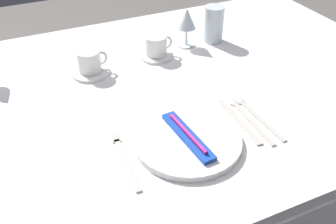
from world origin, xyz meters
The scene contains 13 objects.
dining_table centered at (0.00, 0.00, 0.66)m, with size 1.80×1.11×0.74m.
dinner_plate centered at (-0.01, -0.27, 0.75)m, with size 0.28×0.28×0.02m, color white.
toothbrush_package centered at (-0.01, -0.27, 0.77)m, with size 0.05×0.21×0.02m.
fork_outer centered at (-0.17, -0.26, 0.74)m, with size 0.03×0.22×0.00m.
dinner_knife centered at (0.16, -0.25, 0.74)m, with size 0.03×0.22×0.00m.
spoon_soup centered at (0.20, -0.23, 0.74)m, with size 0.03×0.23×0.01m.
spoon_dessert centered at (0.22, -0.23, 0.74)m, with size 0.03×0.22×0.01m.
saucer_left centered at (-0.14, 0.17, 0.74)m, with size 0.13×0.13×0.01m, color white.
coffee_cup_left centered at (-0.14, 0.17, 0.79)m, with size 0.10×0.07×0.07m.
saucer_right centered at (0.10, 0.19, 0.74)m, with size 0.12×0.12×0.01m, color white.
coffee_cup_right centered at (0.11, 0.19, 0.78)m, with size 0.10×0.08×0.07m.
wine_glass_left centered at (0.24, 0.22, 0.84)m, with size 0.07×0.07×0.14m.
drink_tumbler centered at (0.35, 0.22, 0.81)m, with size 0.07×0.07×0.13m.
Camera 1 is at (-0.36, -0.94, 1.39)m, focal length 41.50 mm.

